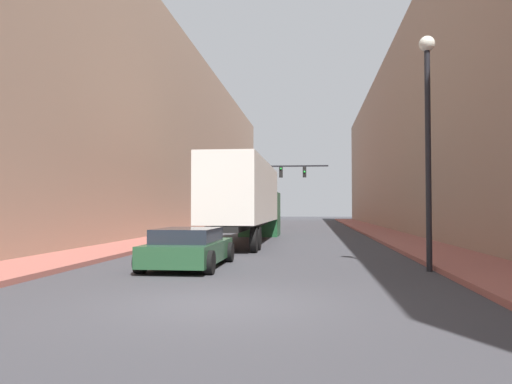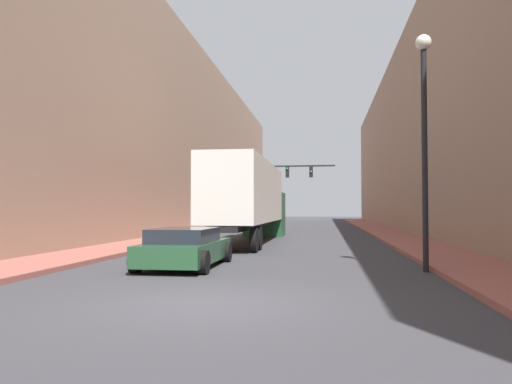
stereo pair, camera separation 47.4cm
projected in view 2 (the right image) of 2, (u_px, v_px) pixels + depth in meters
ground_plane at (204, 304)px, 9.12m from camera, size 200.00×200.00×0.00m
sidewalk_right at (381, 231)px, 37.93m from camera, size 2.66×80.00×0.15m
sidewalk_left at (216, 230)px, 39.70m from camera, size 2.66×80.00×0.15m
building_right at (439, 136)px, 37.57m from camera, size 6.00×80.00×14.42m
building_left at (165, 139)px, 40.55m from camera, size 6.00×80.00×14.90m
semi_truck at (251, 199)px, 25.94m from camera, size 2.41×14.82×3.98m
sedan_car at (185, 248)px, 14.89m from camera, size 2.13×4.45×1.16m
traffic_signal_gantry at (268, 181)px, 42.23m from camera, size 8.05×0.35×5.63m
street_lamp at (424, 118)px, 13.84m from camera, size 0.44×0.44×6.61m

